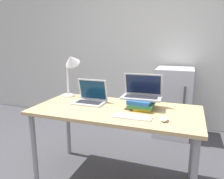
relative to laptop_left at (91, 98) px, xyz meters
The scene contains 9 objects.
wall_back 1.70m from the laptop_left, 79.13° to the left, with size 8.00×0.05×2.70m.
desk 0.34m from the laptop_left, 18.55° to the right, with size 1.53×0.74×0.75m.
laptop_left is the anchor object (origin of this frame).
book_stack 0.53m from the laptop_left, ahead, with size 0.23×0.27×0.09m.
laptop_on_books 0.53m from the laptop_left, ahead, with size 0.37×0.23×0.22m.
wireless_keyboard 0.58m from the laptop_left, 29.21° to the right, with size 0.32×0.12×0.01m.
mouse 0.81m from the laptop_left, 19.60° to the right, with size 0.06×0.10×0.04m.
desk_lamp 0.44m from the laptop_left, 156.43° to the left, with size 0.23×0.20×0.50m.
mini_fridge 1.47m from the laptop_left, 59.15° to the left, with size 0.51×0.54×0.98m.
Camera 1 is at (0.61, -1.46, 1.37)m, focal length 35.00 mm.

